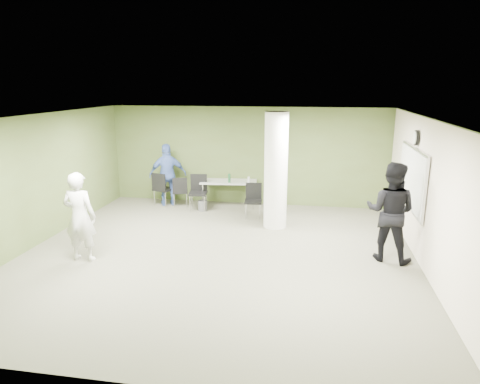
% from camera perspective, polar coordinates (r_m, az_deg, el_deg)
% --- Properties ---
extents(floor, '(8.00, 8.00, 0.00)m').
position_cam_1_polar(floor, '(8.93, -3.02, -8.34)').
color(floor, '#4B4A3B').
rests_on(floor, ground).
extents(ceiling, '(8.00, 8.00, 0.00)m').
position_cam_1_polar(ceiling, '(8.26, -3.27, 9.89)').
color(ceiling, white).
rests_on(ceiling, wall_back).
extents(wall_back, '(8.00, 2.80, 0.02)m').
position_cam_1_polar(wall_back, '(12.34, 0.98, 4.82)').
color(wall_back, '#485628').
rests_on(wall_back, floor).
extents(wall_left, '(0.02, 8.00, 2.80)m').
position_cam_1_polar(wall_left, '(10.14, -25.78, 1.30)').
color(wall_left, '#485628').
rests_on(wall_left, floor).
extents(wall_right_cream, '(0.02, 8.00, 2.80)m').
position_cam_1_polar(wall_right_cream, '(8.56, 23.98, -0.69)').
color(wall_right_cream, beige).
rests_on(wall_right_cream, floor).
extents(column, '(0.56, 0.56, 2.80)m').
position_cam_1_polar(column, '(10.27, 4.80, 2.83)').
color(column, silver).
rests_on(column, floor).
extents(whiteboard, '(0.05, 2.30, 1.30)m').
position_cam_1_polar(whiteboard, '(9.66, 21.92, 1.71)').
color(whiteboard, silver).
rests_on(whiteboard, wall_right_cream).
extents(wall_clock, '(0.06, 0.32, 0.32)m').
position_cam_1_polar(wall_clock, '(9.52, 22.41, 6.71)').
color(wall_clock, black).
rests_on(wall_clock, wall_right_cream).
extents(folding_table, '(1.63, 0.84, 1.00)m').
position_cam_1_polar(folding_table, '(12.11, -1.48, 1.25)').
color(folding_table, gray).
rests_on(folding_table, floor).
extents(wastebasket, '(0.25, 0.25, 0.29)m').
position_cam_1_polar(wastebasket, '(11.88, -5.01, -1.81)').
color(wastebasket, '#4C4C4C').
rests_on(wastebasket, floor).
extents(chair_back_left, '(0.60, 0.60, 0.97)m').
position_cam_1_polar(chair_back_left, '(12.42, -10.40, 0.72)').
color(chair_back_left, black).
rests_on(chair_back_left, floor).
extents(chair_back_right, '(0.53, 0.53, 0.86)m').
position_cam_1_polar(chair_back_right, '(12.28, -7.99, 0.34)').
color(chair_back_right, black).
rests_on(chair_back_right, floor).
extents(chair_table_left, '(0.54, 0.54, 0.97)m').
position_cam_1_polar(chair_table_left, '(11.96, -5.58, 0.38)').
color(chair_table_left, black).
rests_on(chair_table_left, floor).
extents(chair_table_right, '(0.48, 0.48, 0.89)m').
position_cam_1_polar(chair_table_right, '(11.23, 1.80, -0.75)').
color(chair_table_right, black).
rests_on(chair_table_right, floor).
extents(woman_white, '(0.66, 0.43, 1.79)m').
position_cam_1_polar(woman_white, '(8.93, -20.58, -3.13)').
color(woman_white, silver).
rests_on(woman_white, floor).
extents(man_black, '(1.17, 1.04, 1.98)m').
position_cam_1_polar(man_black, '(8.87, 19.42, -2.52)').
color(man_black, black).
rests_on(man_black, floor).
extents(man_blue, '(1.13, 0.79, 1.79)m').
position_cam_1_polar(man_blue, '(12.39, -9.60, 2.27)').
color(man_blue, '#3F599C').
rests_on(man_blue, floor).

